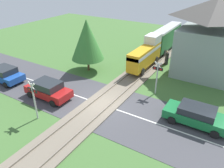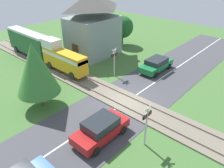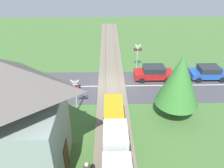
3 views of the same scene
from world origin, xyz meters
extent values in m
plane|color=#426B33|center=(0.00, 0.00, 0.00)|extent=(60.00, 60.00, 0.00)
cube|color=#424247|center=(0.00, 0.00, 0.01)|extent=(48.00, 6.40, 0.02)
cube|color=silver|center=(0.00, 0.00, 0.02)|extent=(48.00, 0.12, 0.00)
cube|color=#756B5B|center=(0.00, 0.00, 0.06)|extent=(2.80, 48.00, 0.12)
cube|color=slate|center=(-0.72, 0.00, 0.18)|extent=(0.10, 48.00, 0.12)
cube|color=slate|center=(0.72, 0.00, 0.18)|extent=(0.10, 48.00, 0.12)
cube|color=gold|center=(0.00, 8.35, 1.57)|extent=(1.35, 5.98, 1.90)
cube|color=silver|center=(0.00, 8.35, 2.09)|extent=(1.37, 5.98, 0.36)
cube|color=silver|center=(0.00, 10.38, 2.97)|extent=(1.35, 1.91, 0.90)
cylinder|color=black|center=(-0.72, 6.44, 0.62)|extent=(0.14, 0.76, 0.76)
cylinder|color=black|center=(0.72, 6.44, 0.62)|extent=(0.14, 0.76, 0.76)
cylinder|color=black|center=(-0.72, 10.27, 0.62)|extent=(0.14, 0.76, 0.76)
cylinder|color=black|center=(0.72, 10.27, 0.62)|extent=(0.14, 0.76, 0.76)
cube|color=#A81919|center=(-4.54, -1.44, 0.62)|extent=(4.12, 1.77, 0.64)
cube|color=#23282D|center=(-4.54, -1.44, 1.24)|extent=(2.27, 1.63, 0.59)
cylinder|color=black|center=(-3.20, -0.55, 0.30)|extent=(0.60, 0.18, 0.60)
cylinder|color=black|center=(-3.20, -2.33, 0.30)|extent=(0.60, 0.18, 0.60)
cylinder|color=black|center=(-5.88, -0.55, 0.30)|extent=(0.60, 0.18, 0.60)
cylinder|color=black|center=(-5.88, -2.33, 0.30)|extent=(0.60, 0.18, 0.60)
cube|color=#197038|center=(7.12, 1.44, 0.62)|extent=(4.44, 1.79, 0.64)
cube|color=#23282D|center=(7.12, 1.44, 1.18)|extent=(2.44, 1.65, 0.49)
cylinder|color=black|center=(5.68, 0.54, 0.30)|extent=(0.60, 0.18, 0.60)
cylinder|color=black|center=(5.68, 2.34, 0.30)|extent=(0.60, 0.18, 0.60)
cylinder|color=black|center=(8.56, 0.54, 0.30)|extent=(0.60, 0.18, 0.60)
cylinder|color=black|center=(8.56, 2.34, 0.30)|extent=(0.60, 0.18, 0.60)
cube|color=#1E4CA8|center=(-10.49, -1.44, 0.60)|extent=(3.87, 1.84, 0.60)
cube|color=#23282D|center=(-10.49, -1.44, 1.18)|extent=(2.13, 1.69, 0.56)
cylinder|color=black|center=(-9.23, -0.52, 0.30)|extent=(0.60, 0.18, 0.60)
cylinder|color=black|center=(-9.23, -2.36, 0.30)|extent=(0.60, 0.18, 0.60)
cylinder|color=black|center=(-11.75, -0.52, 0.30)|extent=(0.60, 0.18, 0.60)
cylinder|color=black|center=(-11.75, -2.36, 0.30)|extent=(0.60, 0.18, 0.60)
cylinder|color=#B7B7B7|center=(-3.07, -4.04, 1.48)|extent=(0.12, 0.12, 2.96)
cube|color=black|center=(-3.07, -4.04, 2.43)|extent=(0.90, 0.08, 0.28)
sphere|color=red|center=(-3.34, -4.04, 2.43)|extent=(0.18, 0.18, 0.18)
sphere|color=red|center=(-2.80, -4.04, 2.43)|extent=(0.18, 0.18, 0.18)
cube|color=silver|center=(-3.07, -4.04, 2.71)|extent=(0.72, 0.04, 0.72)
cube|color=silver|center=(-3.07, -4.04, 2.71)|extent=(0.72, 0.04, 0.72)
cylinder|color=#B7B7B7|center=(3.07, 4.04, 1.48)|extent=(0.12, 0.12, 2.96)
cube|color=black|center=(3.07, 4.04, 2.43)|extent=(0.90, 0.08, 0.28)
sphere|color=red|center=(3.34, 4.04, 2.43)|extent=(0.18, 0.18, 0.18)
sphere|color=red|center=(2.80, 4.04, 2.43)|extent=(0.18, 0.18, 0.18)
cube|color=silver|center=(3.07, 4.04, 2.71)|extent=(0.72, 0.04, 0.72)
cube|color=silver|center=(3.07, 4.04, 2.71)|extent=(0.72, 0.04, 0.72)
cube|color=gray|center=(5.93, 10.14, 2.40)|extent=(5.91, 4.62, 4.80)
cube|color=#472D1E|center=(2.95, 10.14, 1.05)|extent=(0.06, 1.10, 2.10)
sphere|color=beige|center=(1.63, 11.07, 1.52)|extent=(0.26, 0.26, 0.26)
cylinder|color=brown|center=(-5.09, 4.98, 0.69)|extent=(0.24, 0.24, 1.37)
cone|color=#387A33|center=(-5.09, 4.98, 3.44)|extent=(3.45, 3.45, 4.14)
camera|label=1|loc=(8.61, -12.41, 9.96)|focal=35.00mm
camera|label=2|loc=(-12.49, -9.57, 10.67)|focal=35.00mm
camera|label=3|loc=(0.40, 19.35, 11.56)|focal=35.00mm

